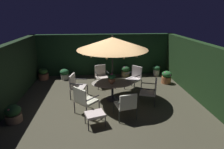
{
  "coord_description": "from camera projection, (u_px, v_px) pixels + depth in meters",
  "views": [
    {
      "loc": [
        -0.4,
        -6.34,
        3.36
      ],
      "look_at": [
        0.2,
        0.5,
        0.99
      ],
      "focal_mm": 29.09,
      "sensor_mm": 36.0,
      "label": 1
    }
  ],
  "objects": [
    {
      "name": "potted_plant_back_center",
      "position": [
        166.0,
        77.0,
        8.97
      ],
      "size": [
        0.47,
        0.47,
        0.63
      ],
      "color": "#B1673E",
      "rests_on": "ground_plane"
    },
    {
      "name": "potted_plant_back_right",
      "position": [
        156.0,
        70.0,
        10.07
      ],
      "size": [
        0.41,
        0.41,
        0.58
      ],
      "color": "beige",
      "rests_on": "ground_plane"
    },
    {
      "name": "potted_plant_front_corner",
      "position": [
        43.0,
        74.0,
        9.51
      ],
      "size": [
        0.5,
        0.5,
        0.6
      ],
      "color": "#A05F46",
      "rests_on": "ground_plane"
    },
    {
      "name": "ground_plane",
      "position": [
        108.0,
        103.0,
        7.1
      ],
      "size": [
        7.71,
        7.42,
        0.02
      ],
      "primitive_type": "cube",
      "color": "#464332"
    },
    {
      "name": "potted_plant_back_left",
      "position": [
        99.0,
        70.0,
        9.84
      ],
      "size": [
        0.54,
        0.54,
        0.69
      ],
      "color": "#9F6244",
      "rests_on": "ground_plane"
    },
    {
      "name": "potted_plant_left_far",
      "position": [
        13.0,
        114.0,
        5.79
      ],
      "size": [
        0.5,
        0.5,
        0.57
      ],
      "color": "#8D6A52",
      "rests_on": "ground_plane"
    },
    {
      "name": "hedge_backdrop_right",
      "position": [
        203.0,
        73.0,
        7.04
      ],
      "size": [
        0.3,
        7.42,
        2.25
      ],
      "primitive_type": "cube",
      "color": "#1C3618",
      "rests_on": "ground_plane"
    },
    {
      "name": "ottoman_footrest",
      "position": [
        95.0,
        115.0,
        5.57
      ],
      "size": [
        0.67,
        0.59,
        0.43
      ],
      "color": "#2E292E",
      "rests_on": "ground_plane"
    },
    {
      "name": "patio_chair_southeast",
      "position": [
        151.0,
        90.0,
        6.88
      ],
      "size": [
        0.78,
        0.79,
        0.99
      ],
      "color": "#2F2D2D",
      "rests_on": "ground_plane"
    },
    {
      "name": "patio_umbrella",
      "position": [
        112.0,
        43.0,
        6.66
      ],
      "size": [
        2.64,
        2.64,
        2.57
      ],
      "color": "#312E2C",
      "rests_on": "ground_plane"
    },
    {
      "name": "potted_plant_right_far",
      "position": [
        125.0,
        71.0,
        9.92
      ],
      "size": [
        0.47,
        0.47,
        0.6
      ],
      "color": "#887350",
      "rests_on": "ground_plane"
    },
    {
      "name": "potted_plant_right_near",
      "position": [
        64.0,
        74.0,
        9.53
      ],
      "size": [
        0.46,
        0.46,
        0.55
      ],
      "color": "beige",
      "rests_on": "ground_plane"
    },
    {
      "name": "patio_dining_table",
      "position": [
        112.0,
        86.0,
        7.21
      ],
      "size": [
        1.65,
        1.09,
        0.72
      ],
      "color": "#2D2931",
      "rests_on": "ground_plane"
    },
    {
      "name": "patio_chair_north",
      "position": [
        76.0,
        84.0,
        7.41
      ],
      "size": [
        0.7,
        0.73,
        0.98
      ],
      "color": "#2D2A2E",
      "rests_on": "ground_plane"
    },
    {
      "name": "centerpiece_planter",
      "position": [
        112.0,
        78.0,
        6.97
      ],
      "size": [
        0.3,
        0.3,
        0.41
      ],
      "color": "#A7663F",
      "rests_on": "patio_dining_table"
    },
    {
      "name": "hedge_backdrop_left",
      "position": [
        4.0,
        79.0,
        6.43
      ],
      "size": [
        0.3,
        7.42,
        2.25
      ],
      "primitive_type": "cube",
      "color": "#1D301C",
      "rests_on": "ground_plane"
    },
    {
      "name": "patio_chair_southwest",
      "position": [
        101.0,
        74.0,
        8.53
      ],
      "size": [
        0.69,
        0.68,
        1.01
      ],
      "color": "#2A2E2D",
      "rests_on": "ground_plane"
    },
    {
      "name": "patio_chair_east",
      "position": [
        126.0,
        104.0,
        5.88
      ],
      "size": [
        0.75,
        0.73,
        0.94
      ],
      "color": "#2B322D",
      "rests_on": "ground_plane"
    },
    {
      "name": "hedge_backdrop_rear",
      "position": [
        104.0,
        55.0,
        10.08
      ],
      "size": [
        7.71,
        0.3,
        2.25
      ],
      "primitive_type": "cube",
      "color": "#1A371E",
      "rests_on": "ground_plane"
    },
    {
      "name": "patio_chair_northeast",
      "position": [
        84.0,
        99.0,
        6.13
      ],
      "size": [
        0.89,
        0.89,
        1.02
      ],
      "color": "#312932",
      "rests_on": "ground_plane"
    },
    {
      "name": "patio_chair_south",
      "position": [
        135.0,
        76.0,
        8.25
      ],
      "size": [
        0.81,
        0.81,
        1.05
      ],
      "color": "#292D31",
      "rests_on": "ground_plane"
    }
  ]
}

